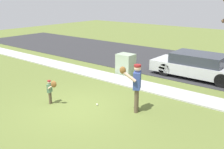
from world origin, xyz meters
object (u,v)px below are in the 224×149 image
object	(u,v)px
person_adult	(136,83)
person_child	(51,88)
parked_sedan_silver	(198,66)
baseball	(97,104)
utility_cabinet	(126,64)

from	to	relation	value
person_adult	person_child	distance (m)	3.24
person_adult	parked_sedan_silver	xyz separation A→B (m)	(0.17, 5.38, -0.47)
parked_sedan_silver	baseball	bearing A→B (deg)	74.65
utility_cabinet	baseball	bearing A→B (deg)	-68.45
person_child	parked_sedan_silver	bearing A→B (deg)	39.70
utility_cabinet	person_child	bearing A→B (deg)	-88.33
baseball	utility_cabinet	world-z (taller)	utility_cabinet
baseball	parked_sedan_silver	xyz separation A→B (m)	(1.60, 5.83, 0.58)
person_child	baseball	size ratio (longest dim) A/B	13.34
person_adult	baseball	world-z (taller)	person_adult
baseball	utility_cabinet	bearing A→B (deg)	111.55
baseball	utility_cabinet	size ratio (longest dim) A/B	0.07
person_adult	parked_sedan_silver	bearing A→B (deg)	-118.12
baseball	parked_sedan_silver	bearing A→B (deg)	74.65
person_child	utility_cabinet	xyz separation A→B (m)	(-0.15, 5.01, -0.11)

